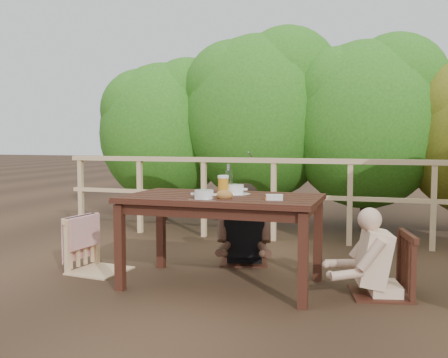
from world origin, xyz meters
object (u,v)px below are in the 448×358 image
(chair_left, at_px, (99,220))
(soup_far, at_px, (234,190))
(table, at_px, (222,241))
(chair_right, at_px, (382,236))
(diner_right, at_px, (386,224))
(bread_roll, at_px, (224,195))
(woman, at_px, (245,201))
(bottle, at_px, (229,180))
(butter_tub, at_px, (274,198))
(soup_near, at_px, (204,195))
(beer_glass, at_px, (223,186))
(chair_far, at_px, (244,216))

(chair_left, relative_size, soup_far, 3.42)
(table, distance_m, chair_right, 1.29)
(diner_right, height_order, bread_roll, diner_right)
(table, relative_size, diner_right, 1.41)
(table, distance_m, bread_roll, 0.47)
(chair_left, distance_m, diner_right, 2.54)
(woman, relative_size, bread_roll, 8.68)
(chair_left, relative_size, bottle, 3.53)
(soup_far, bearing_deg, butter_tub, -37.96)
(soup_far, bearing_deg, bottle, -130.90)
(table, distance_m, soup_far, 0.46)
(bottle, bearing_deg, diner_right, 0.02)
(diner_right, distance_m, soup_near, 1.45)
(chair_left, bearing_deg, chair_right, -82.37)
(chair_right, distance_m, soup_far, 1.27)
(chair_left, height_order, beer_glass, chair_left)
(diner_right, height_order, butter_tub, diner_right)
(chair_left, height_order, woman, woman)
(beer_glass, bearing_deg, soup_far, 57.56)
(table, height_order, beer_glass, beer_glass)
(woman, height_order, bottle, woman)
(woman, relative_size, bottle, 4.48)
(bread_roll, bearing_deg, diner_right, 14.87)
(chair_left, relative_size, chair_right, 1.02)
(chair_far, relative_size, bottle, 3.39)
(soup_far, bearing_deg, chair_left, -175.57)
(table, xyz_separation_m, diner_right, (1.31, 0.13, 0.20))
(beer_glass, bearing_deg, chair_left, 179.83)
(bread_roll, height_order, beer_glass, beer_glass)
(butter_tub, bearing_deg, chair_right, 5.30)
(diner_right, bearing_deg, soup_far, 75.58)
(soup_near, xyz_separation_m, beer_glass, (0.05, 0.33, 0.05))
(chair_left, bearing_deg, table, -86.96)
(soup_far, height_order, bread_roll, soup_far)
(chair_left, distance_m, chair_right, 2.51)
(chair_left, height_order, bottle, bottle)
(chair_left, distance_m, soup_far, 1.32)
(chair_far, relative_size, chair_right, 0.98)
(chair_right, distance_m, woman, 1.51)
(woman, distance_m, soup_far, 0.71)
(chair_left, bearing_deg, beer_glass, -83.86)
(diner_right, xyz_separation_m, soup_near, (-1.38, -0.39, 0.22))
(soup_near, bearing_deg, chair_left, 164.07)
(chair_right, xyz_separation_m, diner_right, (0.03, 0.00, 0.10))
(table, bearing_deg, beer_glass, 100.88)
(woman, bearing_deg, butter_tub, 102.88)
(chair_left, bearing_deg, bread_roll, -95.27)
(butter_tub, bearing_deg, bread_roll, 169.71)
(soup_near, distance_m, bread_roll, 0.16)
(table, bearing_deg, soup_near, -104.28)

